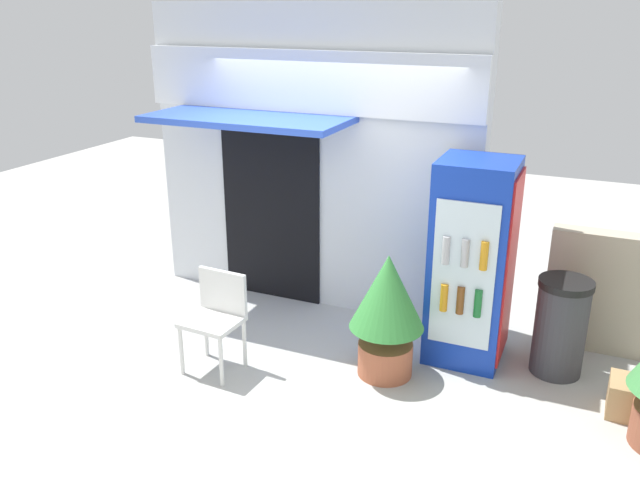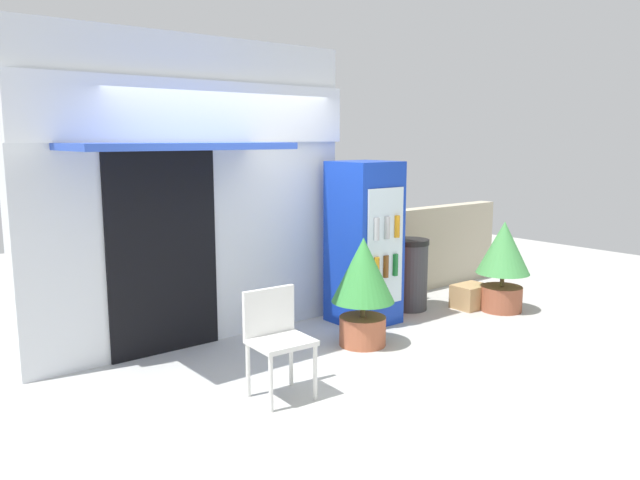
# 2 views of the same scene
# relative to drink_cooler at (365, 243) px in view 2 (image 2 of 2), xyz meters

# --- Properties ---
(ground) EXTENTS (16.00, 16.00, 0.00)m
(ground) POSITION_rel_drink_cooler_xyz_m (-1.48, -0.86, -0.90)
(ground) COLOR #B2B2AD
(storefront_building) EXTENTS (3.45, 1.13, 3.03)m
(storefront_building) POSITION_rel_drink_cooler_xyz_m (-1.80, 0.57, 0.66)
(storefront_building) COLOR silver
(storefront_building) RESTS_ON ground
(drink_cooler) EXTENTS (0.66, 0.71, 1.81)m
(drink_cooler) POSITION_rel_drink_cooler_xyz_m (0.00, 0.00, 0.00)
(drink_cooler) COLOR #1438B2
(drink_cooler) RESTS_ON ground
(plastic_chair) EXTENTS (0.49, 0.43, 0.87)m
(plastic_chair) POSITION_rel_drink_cooler_xyz_m (-1.94, -1.05, -0.38)
(plastic_chair) COLOR silver
(plastic_chair) RESTS_ON ground
(potted_plant_near_shop) EXTENTS (0.63, 0.63, 1.10)m
(potted_plant_near_shop) POSITION_rel_drink_cooler_xyz_m (-0.57, -0.59, -0.26)
(potted_plant_near_shop) COLOR #AD5B3D
(potted_plant_near_shop) RESTS_ON ground
(potted_plant_curbside) EXTENTS (0.63, 0.63, 1.09)m
(potted_plant_curbside) POSITION_rel_drink_cooler_xyz_m (1.59, -0.71, -0.27)
(potted_plant_curbside) COLOR #995138
(potted_plant_curbside) RESTS_ON ground
(trash_bin) EXTENTS (0.45, 0.45, 0.86)m
(trash_bin) POSITION_rel_drink_cooler_xyz_m (0.78, 0.03, -0.47)
(trash_bin) COLOR #38383D
(trash_bin) RESTS_ON ground
(stone_boundary_wall) EXTENTS (2.48, 0.21, 1.12)m
(stone_boundary_wall) POSITION_rel_drink_cooler_xyz_m (1.83, 0.62, -0.34)
(stone_boundary_wall) COLOR #B7AD93
(stone_boundary_wall) RESTS_ON ground
(cardboard_box) EXTENTS (0.43, 0.33, 0.29)m
(cardboard_box) POSITION_rel_drink_cooler_xyz_m (1.41, -0.40, -0.76)
(cardboard_box) COLOR tan
(cardboard_box) RESTS_ON ground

